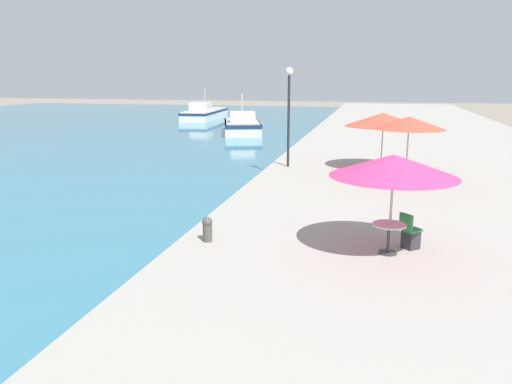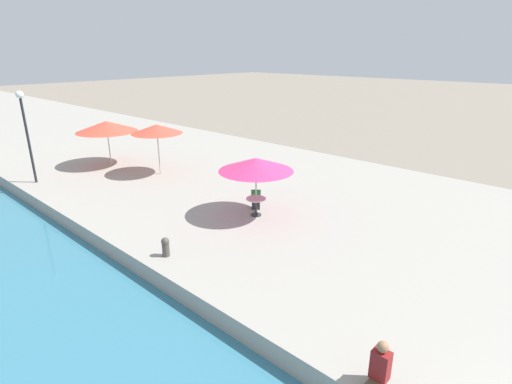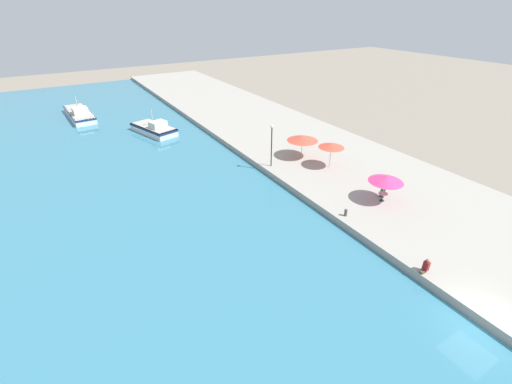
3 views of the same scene
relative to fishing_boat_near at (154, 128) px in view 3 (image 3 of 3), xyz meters
The scene contains 12 objects.
ground_plane 42.09m from the fishing_boat_near, 81.40° to the right, with size 200.00×200.00×0.00m, color gray.
quay_promenade 15.02m from the fishing_boat_near, 17.87° to the right, with size 16.00×90.00×0.64m.
fishing_boat_near is the anchor object (origin of this frame).
fishing_boat_mid 15.39m from the fishing_boat_near, 121.13° to the left, with size 3.66×10.58×3.43m.
cafe_umbrella_pink 32.01m from the fishing_boat_near, 68.70° to the right, with size 2.97×2.97×2.40m.
cafe_umbrella_white 25.34m from the fishing_boat_near, 60.63° to the right, with size 2.69×2.69×2.70m.
cafe_umbrella_striped 21.72m from the fishing_boat_near, 57.88° to the right, with size 3.44×3.44×2.57m.
cafe_table 31.96m from the fishing_boat_near, 68.73° to the right, with size 0.80×0.80×0.74m.
cafe_chair_left 31.69m from the fishing_boat_near, 67.52° to the right, with size 0.59×0.59×0.91m.
person_at_quay 38.10m from the fishing_boat_near, 79.79° to the right, with size 0.56×0.36×1.03m.
mooring_bollard 30.75m from the fishing_boat_near, 76.68° to the right, with size 0.26×0.26×0.65m.
lamppost 20.14m from the fishing_boat_near, 68.75° to the right, with size 0.36×0.36×4.56m.
Camera 3 is at (-17.68, -4.77, 16.05)m, focal length 24.00 mm.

